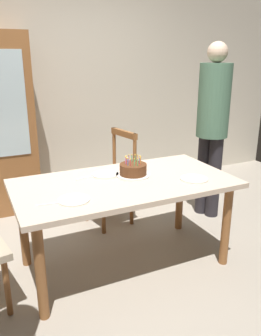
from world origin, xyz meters
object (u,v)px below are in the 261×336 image
(plate_near_guest, at_px, (194,179))
(person_guest, at_px, (213,121))
(plate_far_side, at_px, (105,174))
(dining_table, at_px, (125,192))
(birthday_cake, at_px, (133,170))
(chair_spindle_back, at_px, (111,180))
(plate_near_celebrant, at_px, (74,200))

(plate_near_guest, distance_m, person_guest, 1.04)
(plate_far_side, bearing_deg, dining_table, -66.99)
(birthday_cake, height_order, person_guest, person_guest)
(plate_far_side, relative_size, chair_spindle_back, 0.23)
(plate_near_celebrant, bearing_deg, plate_far_side, 46.31)
(birthday_cake, xyz_separation_m, chair_spindle_back, (0.08, 0.68, -0.32))
(dining_table, bearing_deg, birthday_cake, 37.32)
(dining_table, height_order, plate_near_celebrant, plate_near_celebrant)
(plate_far_side, relative_size, plate_near_guest, 1.00)
(plate_near_guest, height_order, person_guest, person_guest)
(dining_table, distance_m, plate_near_guest, 0.55)
(dining_table, height_order, birthday_cake, birthday_cake)
(plate_far_side, distance_m, chair_spindle_back, 0.69)
(plate_near_guest, bearing_deg, person_guest, 45.08)
(dining_table, relative_size, plate_far_side, 7.71)
(plate_near_celebrant, bearing_deg, plate_near_guest, 0.00)
(birthday_cake, xyz_separation_m, plate_far_side, (-0.20, 0.11, -0.04))
(plate_near_celebrant, bearing_deg, birthday_cake, 26.30)
(dining_table, relative_size, chair_spindle_back, 1.78)
(plate_near_guest, bearing_deg, birthday_cake, 143.91)
(chair_spindle_back, bearing_deg, plate_near_guest, -71.82)
(plate_near_celebrant, height_order, chair_spindle_back, chair_spindle_back)
(plate_far_side, xyz_separation_m, chair_spindle_back, (0.28, 0.57, -0.28))
(birthday_cake, xyz_separation_m, plate_near_celebrant, (-0.58, -0.29, -0.04))
(birthday_cake, height_order, chair_spindle_back, chair_spindle_back)
(plate_near_celebrant, distance_m, plate_near_guest, 0.97)
(birthday_cake, xyz_separation_m, person_guest, (1.10, 0.42, 0.25))
(plate_far_side, xyz_separation_m, person_guest, (1.30, 0.31, 0.29))
(plate_far_side, height_order, chair_spindle_back, chair_spindle_back)
(birthday_cake, relative_size, person_guest, 0.16)
(plate_near_celebrant, relative_size, chair_spindle_back, 0.23)
(birthday_cake, relative_size, chair_spindle_back, 0.29)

